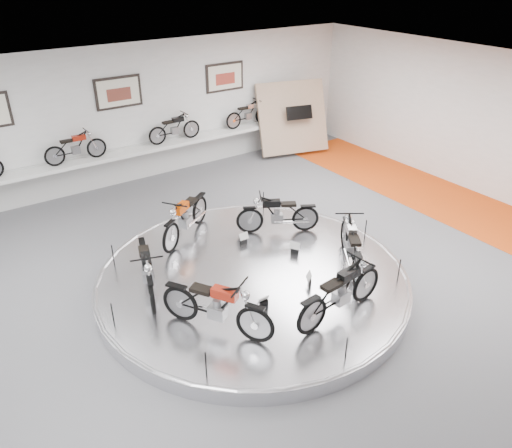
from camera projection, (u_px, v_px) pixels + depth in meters
floor at (261, 293)px, 10.23m from camera, size 16.00×16.00×0.00m
ceiling at (262, 98)px, 8.33m from camera, size 16.00×16.00×0.00m
wall_back at (121, 117)px, 14.34m from camera, size 16.00×0.00×16.00m
wall_right at (506, 130)px, 13.28m from camera, size 0.00×14.00×14.00m
orange_carpet_strip at (464, 208)px, 13.63m from camera, size 2.40×12.60×0.01m
dado_band at (128, 164)px, 15.02m from camera, size 15.68×0.04×1.10m
display_platform at (253, 280)px, 10.38m from camera, size 6.40×6.40×0.30m
platform_rim at (253, 275)px, 10.32m from camera, size 6.40×6.40×0.10m
shelf at (129, 152)px, 14.60m from camera, size 11.00×0.55×0.10m
poster_center at (119, 92)px, 13.98m from camera, size 1.35×0.06×0.88m
poster_right at (225, 77)px, 15.73m from camera, size 1.35×0.06×0.88m
display_panel at (292, 118)px, 16.85m from camera, size 2.56×1.52×2.30m
shelf_bike_b at (76, 149)px, 13.65m from camera, size 1.22×0.43×0.73m
shelf_bike_c at (175, 130)px, 15.15m from camera, size 1.22×0.43×0.73m
shelf_bike_d at (248, 115)px, 16.50m from camera, size 1.22×0.43×0.73m
bike_a at (278, 213)px, 11.63m from camera, size 1.73×1.34×0.97m
bike_b at (186, 216)px, 11.42m from camera, size 1.84×1.55×1.06m
bike_c at (147, 269)px, 9.55m from camera, size 1.10×1.83×1.02m
bike_d at (216, 305)px, 8.51m from camera, size 1.51×1.89×1.07m
bike_e at (341, 292)px, 8.86m from camera, size 1.87×0.81×1.07m
bike_f at (351, 245)px, 10.33m from camera, size 1.51×1.82×1.04m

